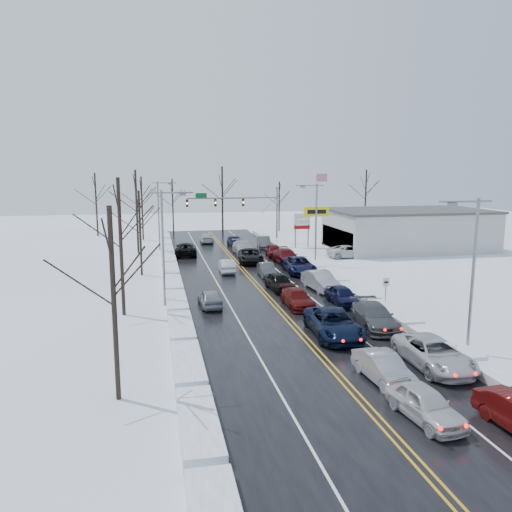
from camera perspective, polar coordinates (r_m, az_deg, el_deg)
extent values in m
plane|color=white|center=(44.80, 0.46, -3.73)|extent=(160.00, 160.00, 0.00)
cube|color=black|center=(46.70, -0.06, -3.16)|extent=(14.00, 84.00, 0.01)
cube|color=white|center=(45.83, -9.42, -3.56)|extent=(1.61, 72.00, 0.53)
cube|color=white|center=(48.76, 8.74, -2.72)|extent=(1.61, 72.00, 0.53)
cylinder|color=slate|center=(73.03, 2.41, 4.74)|extent=(0.24, 0.24, 8.00)
cylinder|color=slate|center=(71.56, -2.67, 6.64)|extent=(13.00, 0.18, 0.18)
cylinder|color=slate|center=(72.64, 1.49, 5.82)|extent=(2.33, 0.10, 2.33)
cube|color=#0C591E|center=(70.98, -6.29, 6.89)|extent=(1.60, 0.08, 0.70)
cube|color=black|center=(71.85, -1.47, 6.14)|extent=(0.32, 0.25, 1.05)
sphere|color=#3F0705|center=(71.67, -1.45, 6.37)|extent=(0.20, 0.20, 0.20)
sphere|color=orange|center=(71.69, -1.45, 6.13)|extent=(0.22, 0.22, 0.22)
sphere|color=black|center=(71.71, -1.45, 5.89)|extent=(0.20, 0.20, 0.20)
cube|color=black|center=(71.25, -4.66, 6.08)|extent=(0.32, 0.25, 1.05)
sphere|color=#3F0705|center=(71.08, -4.65, 6.31)|extent=(0.20, 0.20, 0.20)
sphere|color=orange|center=(71.10, -4.64, 6.07)|extent=(0.22, 0.22, 0.22)
sphere|color=black|center=(71.12, -4.64, 5.83)|extent=(0.20, 0.20, 0.20)
cube|color=black|center=(70.88, -7.89, 6.00)|extent=(0.32, 0.25, 1.05)
sphere|color=#3F0705|center=(70.70, -7.89, 6.23)|extent=(0.20, 0.20, 0.20)
sphere|color=orange|center=(70.72, -7.88, 5.99)|extent=(0.22, 0.22, 0.22)
sphere|color=black|center=(70.74, -7.87, 5.75)|extent=(0.20, 0.20, 0.20)
cylinder|color=slate|center=(62.25, 6.86, 2.67)|extent=(0.20, 0.20, 5.60)
cube|color=yellow|center=(61.98, 6.91, 5.05)|extent=(3.20, 0.30, 1.20)
cube|color=black|center=(61.82, 6.96, 5.04)|extent=(2.40, 0.04, 0.50)
cylinder|color=slate|center=(67.77, 4.53, 2.61)|extent=(0.16, 0.16, 4.00)
cylinder|color=slate|center=(68.29, 5.98, 2.65)|extent=(0.16, 0.16, 4.00)
cube|color=white|center=(67.77, 5.29, 4.56)|extent=(2.20, 0.22, 0.70)
cube|color=white|center=(67.85, 5.28, 3.89)|extent=(2.20, 0.22, 0.70)
cube|color=#A10C10|center=(67.93, 5.27, 3.30)|extent=(2.20, 0.22, 0.50)
cylinder|color=slate|center=(39.80, 14.59, -4.18)|extent=(0.08, 0.08, 2.20)
cube|color=white|center=(39.60, 14.64, -2.91)|extent=(0.55, 0.05, 0.70)
cube|color=black|center=(39.56, 14.67, -2.92)|extent=(0.35, 0.02, 0.15)
cylinder|color=silver|center=(76.67, 6.79, 5.67)|extent=(0.14, 0.14, 10.00)
cube|color=#B5B5B0|center=(69.50, 16.96, 2.81)|extent=(20.00, 12.00, 5.00)
cube|color=#262628|center=(65.46, 9.24, 1.91)|extent=(0.10, 11.00, 2.80)
cube|color=#3F3F42|center=(69.24, 17.07, 4.99)|extent=(20.40, 12.40, 0.30)
cylinder|color=slate|center=(30.83, 23.53, -2.27)|extent=(0.18, 0.18, 9.00)
cylinder|color=slate|center=(29.82, 22.84, 5.75)|extent=(3.20, 0.12, 0.12)
cube|color=slate|center=(29.38, 21.52, 5.49)|extent=(0.50, 0.25, 0.18)
cylinder|color=slate|center=(55.77, 6.89, 3.59)|extent=(0.18, 0.18, 9.00)
cylinder|color=slate|center=(55.22, 6.19, 8.02)|extent=(3.20, 0.12, 0.12)
cube|color=slate|center=(54.99, 5.38, 7.87)|extent=(0.50, 0.25, 0.18)
cylinder|color=slate|center=(39.05, -10.57, 0.81)|extent=(0.18, 0.18, 9.00)
cylinder|color=slate|center=(38.64, -9.58, 7.15)|extent=(3.20, 0.12, 0.12)
cube|color=slate|center=(38.69, -8.38, 6.97)|extent=(0.50, 0.25, 0.18)
cylinder|color=slate|center=(66.85, -11.06, 4.52)|extent=(0.18, 0.18, 9.00)
cylinder|color=slate|center=(66.61, -10.49, 8.22)|extent=(3.20, 0.12, 0.12)
cube|color=slate|center=(66.64, -9.79, 8.12)|extent=(0.50, 0.25, 0.18)
cylinder|color=#2D231C|center=(23.45, -15.92, -5.46)|extent=(0.24, 0.24, 9.00)
cylinder|color=#2D231C|center=(37.07, -15.17, 0.93)|extent=(0.27, 0.27, 10.00)
cylinder|color=#2D231C|center=(50.99, -13.09, 2.53)|extent=(0.23, 0.23, 8.50)
cylinder|color=#2D231C|center=(64.83, -13.46, 4.93)|extent=(0.28, 0.28, 10.50)
cylinder|color=#2D231C|center=(76.82, -12.88, 5.32)|extent=(0.25, 0.25, 9.50)
cylinder|color=#2D231C|center=(83.24, -17.79, 5.60)|extent=(0.27, 0.27, 10.00)
cylinder|color=#2D231C|center=(83.85, -9.49, 5.62)|extent=(0.24, 0.24, 9.00)
cylinder|color=#2D231C|center=(82.48, -3.86, 6.36)|extent=(0.29, 0.29, 11.00)
cylinder|color=#2D231C|center=(85.94, 2.67, 5.68)|extent=(0.23, 0.23, 8.50)
cylinder|color=#2D231C|center=(91.59, 12.40, 6.35)|extent=(0.28, 0.28, 10.50)
imported|color=silver|center=(23.58, 18.63, -17.25)|extent=(2.18, 4.37, 1.43)
imported|color=#93959A|center=(26.70, 14.31, -13.72)|extent=(1.81, 4.43, 1.43)
imported|color=black|center=(32.79, 8.84, -9.01)|extent=(3.18, 6.24, 1.69)
imported|color=#4E0B0A|center=(39.11, 4.74, -5.80)|extent=(1.93, 4.67, 1.35)
imported|color=black|center=(44.17, 2.72, -3.94)|extent=(2.14, 4.61, 1.53)
imported|color=#3E4143|center=(49.86, 1.21, -2.33)|extent=(1.56, 4.07, 1.32)
imported|color=black|center=(57.06, -0.61, -0.77)|extent=(3.38, 6.07, 1.60)
imported|color=#A6A8AE|center=(62.85, -1.46, 0.23)|extent=(2.39, 5.71, 1.65)
imported|color=black|center=(68.84, -2.38, 1.07)|extent=(2.00, 4.57, 1.53)
imported|color=#BABABC|center=(29.24, 19.59, -11.87)|extent=(2.59, 5.61, 1.56)
imported|color=#46494B|center=(34.95, 13.33, -7.96)|extent=(2.76, 5.65, 1.58)
imported|color=black|center=(40.20, 9.82, -5.48)|extent=(1.74, 4.31, 1.47)
imported|color=#9A9DA2|center=(44.63, 7.38, -3.87)|extent=(2.24, 5.21, 1.67)
imported|color=black|center=(51.64, 4.95, -1.94)|extent=(3.06, 6.01, 1.62)
imported|color=#4F0A10|center=(56.55, 3.47, -0.88)|extent=(2.58, 5.73, 1.63)
imported|color=#530B0D|center=(61.23, 2.03, -0.04)|extent=(2.08, 4.48, 1.48)
imported|color=#3F4244|center=(67.69, 0.89, 0.92)|extent=(2.24, 4.87, 1.55)
imported|color=silver|center=(51.80, -3.35, -1.88)|extent=(1.61, 4.25, 1.38)
imported|color=black|center=(62.63, -8.04, 0.10)|extent=(2.97, 5.89, 1.60)
imported|color=silver|center=(73.00, -5.67, 1.53)|extent=(2.05, 4.74, 1.36)
imported|color=gray|center=(39.20, -5.27, -5.77)|extent=(1.73, 4.06, 1.37)
imported|color=white|center=(61.44, 10.64, -0.17)|extent=(5.50, 2.68, 1.50)
imported|color=#A8ABB1|center=(64.64, 12.46, 0.26)|extent=(2.32, 5.68, 1.65)
imported|color=black|center=(69.66, 8.80, 1.06)|extent=(2.25, 4.50, 1.47)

